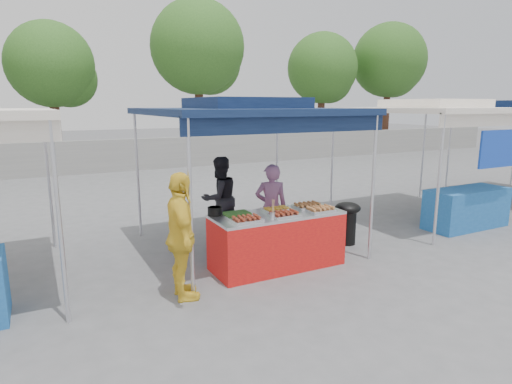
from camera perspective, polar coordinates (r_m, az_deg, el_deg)
name	(u,v)px	position (r m, az deg, el deg)	size (l,w,h in m)	color
ground_plane	(274,264)	(6.81, 2.37, -9.60)	(80.00, 80.00, 0.00)	slate
back_wall	(129,155)	(16.90, -16.56, 4.77)	(40.00, 0.25, 1.20)	gray
main_canopy	(246,110)	(7.21, -1.38, 10.87)	(3.20, 3.20, 2.57)	silver
neighbor_stall_right	(448,147)	(9.83, 24.17, 5.55)	(3.20, 3.20, 2.57)	silver
tree_1	(55,69)	(18.97, -25.23, 14.66)	(3.36, 3.27, 5.62)	#47291B
tree_2	(201,51)	(19.53, -7.40, 18.09)	(4.01, 4.01, 6.89)	#47291B
tree_3	(324,71)	(22.81, 9.06, 15.60)	(3.56, 3.51, 6.03)	#47291B
tree_4	(390,64)	(25.57, 17.47, 16.01)	(3.97, 3.97, 6.83)	#47291B
vendor_table	(277,240)	(6.58, 2.83, -6.42)	(2.00, 0.80, 0.85)	red
food_tray_fl	(246,220)	(5.96, -1.29, -3.73)	(0.42, 0.30, 0.07)	silver
food_tray_fm	(284,215)	(6.25, 3.80, -3.04)	(0.42, 0.30, 0.07)	silver
food_tray_fr	(320,210)	(6.59, 8.56, -2.37)	(0.42, 0.30, 0.07)	silver
food_tray_bl	(237,215)	(6.23, -2.53, -3.07)	(0.42, 0.30, 0.07)	silver
food_tray_bm	(277,209)	(6.56, 2.75, -2.31)	(0.42, 0.30, 0.07)	silver
food_tray_br	(307,206)	(6.81, 6.87, -1.87)	(0.42, 0.30, 0.07)	silver
cooking_pot	(215,211)	(6.35, -5.51, -2.56)	(0.21, 0.21, 0.12)	black
skewer_cup	(273,216)	(6.12, 2.24, -3.19)	(0.08, 0.08, 0.09)	silver
wok_burner	(347,219)	(7.80, 12.07, -3.57)	(0.46, 0.46, 0.77)	black
crate_left	(236,249)	(7.03, -2.67, -7.59)	(0.50, 0.35, 0.30)	#1641B2
crate_right	(279,243)	(7.36, 3.08, -6.86)	(0.45, 0.31, 0.27)	#1641B2
crate_stacked	(279,229)	(7.28, 3.10, -4.90)	(0.43, 0.30, 0.26)	#1641B2
vendor_woman	(271,208)	(7.25, 2.03, -2.10)	(0.54, 0.36, 1.49)	#97608D
helper_man	(220,198)	(7.88, -4.86, -0.84)	(0.75, 0.58, 1.54)	black
customer_person	(181,237)	(5.49, -9.92, -5.91)	(0.97, 0.40, 1.65)	yellow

